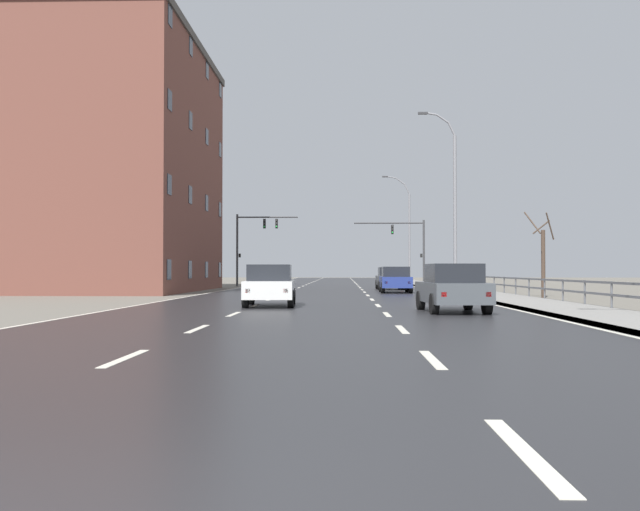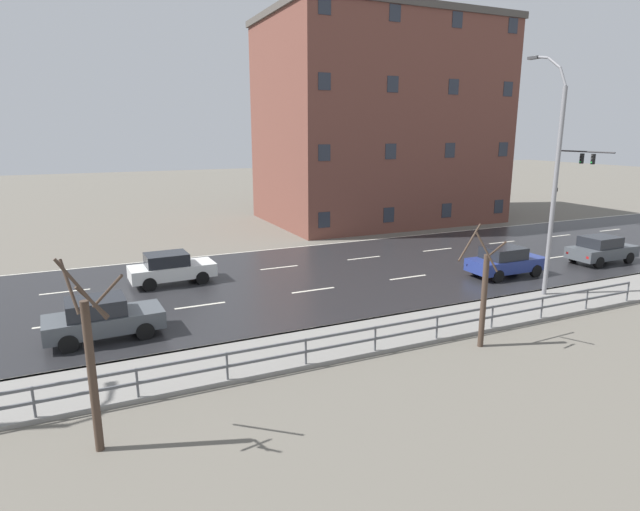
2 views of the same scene
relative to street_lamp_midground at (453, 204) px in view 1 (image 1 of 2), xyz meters
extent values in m
cube|color=#666056|center=(-7.47, 9.70, -5.34)|extent=(160.00, 160.00, 0.12)
cube|color=#232326|center=(-7.47, 21.70, -5.27)|extent=(14.00, 120.00, 0.02)
cube|color=beige|center=(-9.80, -30.90, -5.25)|extent=(0.16, 2.20, 0.01)
cube|color=beige|center=(-9.80, -25.50, -5.25)|extent=(0.16, 2.20, 0.01)
cube|color=beige|center=(-9.80, -20.10, -5.25)|extent=(0.16, 2.20, 0.01)
cube|color=beige|center=(-9.80, -14.70, -5.25)|extent=(0.16, 2.20, 0.01)
cube|color=beige|center=(-9.80, -9.30, -5.25)|extent=(0.16, 2.20, 0.01)
cube|color=beige|center=(-9.80, -3.90, -5.25)|extent=(0.16, 2.20, 0.01)
cube|color=beige|center=(-9.80, 1.50, -5.25)|extent=(0.16, 2.20, 0.01)
cube|color=beige|center=(-9.80, 6.90, -5.25)|extent=(0.16, 2.20, 0.01)
cube|color=beige|center=(-9.80, 12.30, -5.25)|extent=(0.16, 2.20, 0.01)
cube|color=beige|center=(-9.80, 17.70, -5.25)|extent=(0.16, 2.20, 0.01)
cube|color=beige|center=(-9.80, 23.10, -5.25)|extent=(0.16, 2.20, 0.01)
cube|color=beige|center=(-9.80, 28.50, -5.25)|extent=(0.16, 2.20, 0.01)
cube|color=beige|center=(-9.80, 33.90, -5.25)|extent=(0.16, 2.20, 0.01)
cube|color=beige|center=(-9.80, 39.30, -5.25)|extent=(0.16, 2.20, 0.01)
cube|color=beige|center=(-9.80, 44.70, -5.25)|extent=(0.16, 2.20, 0.01)
cube|color=beige|center=(-9.80, 50.10, -5.25)|extent=(0.16, 2.20, 0.01)
cube|color=beige|center=(-9.80, 55.50, -5.25)|extent=(0.16, 2.20, 0.01)
cube|color=beige|center=(-9.80, 60.90, -5.25)|extent=(0.16, 2.20, 0.01)
cube|color=beige|center=(-9.80, 66.30, -5.25)|extent=(0.16, 2.20, 0.01)
cube|color=beige|center=(-9.80, 71.70, -5.25)|extent=(0.16, 2.20, 0.01)
cube|color=beige|center=(-9.80, 77.10, -5.25)|extent=(0.16, 2.20, 0.01)
cube|color=beige|center=(-5.14, -36.30, -5.25)|extent=(0.16, 2.20, 0.01)
cube|color=beige|center=(-5.14, -30.90, -5.25)|extent=(0.16, 2.20, 0.01)
cube|color=beige|center=(-5.14, -25.50, -5.25)|extent=(0.16, 2.20, 0.01)
cube|color=beige|center=(-5.14, -20.10, -5.25)|extent=(0.16, 2.20, 0.01)
cube|color=beige|center=(-5.14, -14.70, -5.25)|extent=(0.16, 2.20, 0.01)
cube|color=beige|center=(-5.14, -9.30, -5.25)|extent=(0.16, 2.20, 0.01)
cube|color=beige|center=(-5.14, -3.90, -5.25)|extent=(0.16, 2.20, 0.01)
cube|color=beige|center=(-5.14, 1.50, -5.25)|extent=(0.16, 2.20, 0.01)
cube|color=beige|center=(-5.14, 6.90, -5.25)|extent=(0.16, 2.20, 0.01)
cube|color=beige|center=(-5.14, 12.30, -5.25)|extent=(0.16, 2.20, 0.01)
cube|color=beige|center=(-5.14, 17.70, -5.25)|extent=(0.16, 2.20, 0.01)
cube|color=beige|center=(-5.14, 23.10, -5.25)|extent=(0.16, 2.20, 0.01)
cube|color=beige|center=(-5.14, 28.50, -5.25)|extent=(0.16, 2.20, 0.01)
cube|color=beige|center=(-5.14, 33.90, -5.25)|extent=(0.16, 2.20, 0.01)
cube|color=beige|center=(-5.14, 39.30, -5.25)|extent=(0.16, 2.20, 0.01)
cube|color=beige|center=(-5.14, 44.70, -5.25)|extent=(0.16, 2.20, 0.01)
cube|color=beige|center=(-5.14, 50.10, -5.25)|extent=(0.16, 2.20, 0.01)
cube|color=beige|center=(-5.14, 55.50, -5.25)|extent=(0.16, 2.20, 0.01)
cube|color=beige|center=(-5.14, 60.90, -5.25)|extent=(0.16, 2.20, 0.01)
cube|color=beige|center=(-5.14, 66.30, -5.25)|extent=(0.16, 2.20, 0.01)
cube|color=beige|center=(-5.14, 71.70, -5.25)|extent=(0.16, 2.20, 0.01)
cube|color=beige|center=(-5.14, 77.10, -5.25)|extent=(0.16, 2.20, 0.01)
cube|color=beige|center=(-0.62, 21.70, -5.25)|extent=(0.16, 120.00, 0.01)
cube|color=beige|center=(-14.32, 21.70, -5.25)|extent=(0.16, 120.00, 0.01)
cube|color=gray|center=(1.03, 21.70, -5.22)|extent=(3.00, 120.00, 0.12)
cube|color=slate|center=(-0.39, 21.70, -5.22)|extent=(0.16, 120.00, 0.12)
cube|color=#515459|center=(2.38, -15.47, -4.33)|extent=(0.06, 36.05, 0.08)
cube|color=#515459|center=(2.38, -15.47, -4.73)|extent=(0.06, 36.05, 0.08)
cylinder|color=#515459|center=(2.38, -18.05, -4.78)|extent=(0.07, 0.07, 1.00)
cylinder|color=#515459|center=(2.38, -15.47, -4.78)|extent=(0.07, 0.07, 1.00)
cylinder|color=#515459|center=(2.38, -12.90, -4.78)|extent=(0.07, 0.07, 1.00)
cylinder|color=#515459|center=(2.38, -10.32, -4.78)|extent=(0.07, 0.07, 1.00)
cylinder|color=#515459|center=(2.38, -7.75, -4.78)|extent=(0.07, 0.07, 1.00)
cylinder|color=#515459|center=(2.38, -5.17, -4.78)|extent=(0.07, 0.07, 1.00)
cylinder|color=#515459|center=(2.38, -2.60, -4.78)|extent=(0.07, 0.07, 1.00)
cylinder|color=#515459|center=(2.38, -0.02, -4.78)|extent=(0.07, 0.07, 1.00)
cylinder|color=#515459|center=(2.38, 2.55, -4.78)|extent=(0.07, 0.07, 1.00)
cylinder|color=slate|center=(0.13, 0.00, -0.63)|extent=(0.20, 0.20, 9.28)
cylinder|color=slate|center=(-0.05, 0.00, 4.39)|extent=(0.45, 0.11, 0.81)
cylinder|color=slate|center=(-0.57, 0.00, 5.01)|extent=(0.75, 0.11, 0.57)
cylinder|color=slate|center=(-1.33, 0.00, 5.32)|extent=(0.85, 0.11, 0.25)
cube|color=#333335|center=(-1.74, 0.00, 5.34)|extent=(0.56, 0.24, 0.12)
cylinder|color=slate|center=(0.13, 28.23, -0.83)|extent=(0.20, 0.20, 8.89)
cylinder|color=slate|center=(-0.10, 28.23, 4.10)|extent=(0.55, 0.11, 1.02)
cylinder|color=slate|center=(-0.76, 28.23, 4.89)|extent=(0.94, 0.11, 0.70)
cylinder|color=slate|center=(-1.73, 28.23, 5.29)|extent=(1.07, 0.11, 0.29)
cube|color=#333335|center=(-2.26, 28.23, 5.34)|extent=(0.56, 0.24, 0.12)
cylinder|color=#38383A|center=(0.43, 18.56, -2.46)|extent=(0.18, 0.18, 5.62)
cylinder|color=#38383A|center=(-2.53, 18.56, 0.10)|extent=(5.91, 0.12, 0.12)
cube|color=black|center=(-2.23, 18.56, -0.45)|extent=(0.20, 0.28, 0.80)
sphere|color=#2D2D2D|center=(-2.23, 18.41, -0.19)|extent=(0.14, 0.14, 0.14)
sphere|color=#2D2D2D|center=(-2.23, 18.41, -0.45)|extent=(0.14, 0.14, 0.14)
sphere|color=green|center=(-2.23, 18.41, -0.71)|extent=(0.14, 0.14, 0.14)
cube|color=black|center=(0.21, 18.51, -2.68)|extent=(0.18, 0.12, 0.32)
cylinder|color=#38383A|center=(-15.37, 17.74, -2.23)|extent=(0.18, 0.18, 6.09)
cylinder|color=#38383A|center=(-12.81, 17.74, 0.56)|extent=(5.13, 0.12, 0.12)
cube|color=black|center=(-13.06, 17.74, 0.01)|extent=(0.20, 0.28, 0.80)
sphere|color=#2D2D2D|center=(-13.06, 17.59, 0.27)|extent=(0.14, 0.14, 0.14)
sphere|color=#2D2D2D|center=(-13.06, 17.59, 0.01)|extent=(0.14, 0.14, 0.14)
sphere|color=green|center=(-13.06, 17.59, -0.25)|extent=(0.14, 0.14, 0.14)
cube|color=black|center=(-12.04, 17.74, 0.01)|extent=(0.20, 0.28, 0.80)
sphere|color=#2D2D2D|center=(-12.04, 17.59, 0.27)|extent=(0.14, 0.14, 0.14)
sphere|color=#2D2D2D|center=(-12.04, 17.59, 0.01)|extent=(0.14, 0.14, 0.14)
sphere|color=green|center=(-12.04, 17.59, -0.25)|extent=(0.14, 0.14, 0.14)
cube|color=black|center=(-15.15, 17.69, -2.68)|extent=(0.18, 0.12, 0.32)
cube|color=silver|center=(-9.20, -15.19, -4.63)|extent=(1.94, 4.17, 0.64)
cube|color=black|center=(-9.19, -15.44, -4.01)|extent=(1.65, 2.07, 0.60)
cube|color=slate|center=(-9.23, -14.49, -4.03)|extent=(1.41, 0.14, 0.51)
cylinder|color=black|center=(-8.45, -13.88, -4.95)|extent=(0.25, 0.67, 0.66)
cylinder|color=black|center=(-10.06, -13.95, -4.95)|extent=(0.25, 0.67, 0.66)
cylinder|color=black|center=(-8.33, -16.42, -4.95)|extent=(0.25, 0.67, 0.66)
cylinder|color=black|center=(-9.95, -16.49, -4.95)|extent=(0.25, 0.67, 0.66)
cube|color=red|center=(-9.77, -17.24, -4.63)|extent=(0.16, 0.05, 0.14)
cube|color=red|center=(-8.45, -17.18, -4.63)|extent=(0.16, 0.05, 0.14)
cube|color=#474C51|center=(-3.17, 8.07, -4.63)|extent=(1.81, 4.12, 0.64)
cube|color=black|center=(-3.16, 7.82, -4.01)|extent=(1.59, 2.02, 0.60)
cube|color=slate|center=(-3.18, 8.77, -4.03)|extent=(1.40, 0.10, 0.51)
cylinder|color=black|center=(-2.37, 9.35, -4.95)|extent=(0.23, 0.66, 0.66)
cylinder|color=black|center=(-3.99, 9.33, -4.95)|extent=(0.23, 0.66, 0.66)
cylinder|color=black|center=(-2.34, 6.81, -4.95)|extent=(0.23, 0.66, 0.66)
cylinder|color=black|center=(-3.96, 6.79, -4.95)|extent=(0.23, 0.66, 0.66)
cube|color=red|center=(-3.80, 6.03, -4.63)|extent=(0.16, 0.04, 0.14)
cube|color=red|center=(-2.48, 6.05, -4.63)|extent=(0.16, 0.04, 0.14)
cube|color=#474C51|center=(-2.95, -18.64, -4.63)|extent=(1.97, 4.19, 0.64)
cube|color=black|center=(-2.93, -18.89, -4.01)|extent=(1.66, 2.08, 0.60)
cube|color=slate|center=(-2.98, -17.94, -4.03)|extent=(1.41, 0.15, 0.51)
cylinder|color=black|center=(-2.20, -17.33, -4.95)|extent=(0.25, 0.67, 0.66)
cylinder|color=black|center=(-3.82, -17.41, -4.95)|extent=(0.25, 0.67, 0.66)
cylinder|color=black|center=(-2.07, -19.86, -4.95)|extent=(0.25, 0.67, 0.66)
cylinder|color=black|center=(-3.69, -19.95, -4.95)|extent=(0.25, 0.67, 0.66)
cube|color=red|center=(-3.50, -20.70, -4.63)|extent=(0.16, 0.05, 0.14)
cube|color=red|center=(-2.18, -20.63, -4.63)|extent=(0.16, 0.05, 0.14)
cube|color=navy|center=(-3.31, 0.97, -4.63)|extent=(1.80, 4.12, 0.64)
cube|color=black|center=(-3.31, 0.72, -4.01)|extent=(1.58, 2.01, 0.60)
cube|color=slate|center=(-3.30, 1.67, -4.03)|extent=(1.40, 0.09, 0.51)
cylinder|color=black|center=(-2.49, 2.23, -4.95)|extent=(0.23, 0.66, 0.66)
cylinder|color=black|center=(-4.11, 2.25, -4.95)|extent=(0.23, 0.66, 0.66)
cylinder|color=black|center=(-2.51, -0.31, -4.95)|extent=(0.23, 0.66, 0.66)
cylinder|color=black|center=(-4.13, -0.29, -4.95)|extent=(0.23, 0.66, 0.66)
cube|color=red|center=(-3.99, -1.05, -4.63)|extent=(0.16, 0.04, 0.14)
cube|color=red|center=(-2.67, -1.07, -4.63)|extent=(0.16, 0.04, 0.14)
cube|color=brown|center=(-22.11, 4.21, 2.63)|extent=(12.45, 18.22, 15.81)
cube|color=#4C4742|center=(-22.11, 4.21, 10.79)|extent=(12.70, 18.58, 0.50)
cube|color=#282D38|center=(-15.86, -3.70, -3.88)|extent=(0.04, 0.90, 1.10)
cube|color=#282D38|center=(-15.86, 1.57, -3.88)|extent=(0.04, 0.90, 1.10)
cube|color=#282D38|center=(-15.86, 6.84, -3.88)|extent=(0.04, 0.90, 1.10)
cube|color=#282D38|center=(-15.86, 12.11, -3.88)|extent=(0.04, 0.90, 1.10)
cube|color=#282D38|center=(-15.86, -3.70, 0.73)|extent=(0.04, 0.90, 1.10)
cube|color=#282D38|center=(-15.86, 1.57, 0.73)|extent=(0.04, 0.90, 1.10)
cube|color=#282D38|center=(-15.86, 6.84, 0.73)|extent=(0.04, 0.90, 1.10)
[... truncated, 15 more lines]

